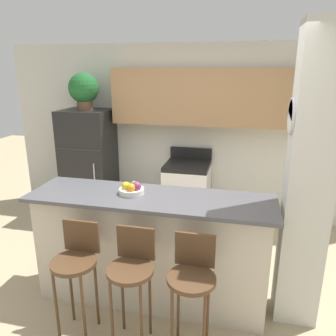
{
  "coord_description": "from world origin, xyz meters",
  "views": [
    {
      "loc": [
        0.79,
        -2.66,
        2.19
      ],
      "look_at": [
        0.0,
        0.73,
        1.14
      ],
      "focal_mm": 35.0,
      "sensor_mm": 36.0,
      "label": 1
    }
  ],
  "objects": [
    {
      "name": "wall_back",
      "position": [
        0.13,
        2.02,
        1.51
      ],
      "size": [
        5.6,
        0.38,
        2.55
      ],
      "color": "silver",
      "rests_on": "ground_plane"
    },
    {
      "name": "counter_bar",
      "position": [
        0.0,
        0.0,
        0.55
      ],
      "size": [
        2.26,
        0.64,
        1.08
      ],
      "color": "beige",
      "rests_on": "ground_plane"
    },
    {
      "name": "refrigerator",
      "position": [
        -1.47,
        1.74,
        0.81
      ],
      "size": [
        0.72,
        0.63,
        1.62
      ],
      "color": "black",
      "rests_on": "ground_plane"
    },
    {
      "name": "bar_stool_left",
      "position": [
        -0.48,
        -0.54,
        0.66
      ],
      "size": [
        0.37,
        0.37,
        0.98
      ],
      "color": "#4C331E",
      "rests_on": "ground_plane"
    },
    {
      "name": "pillar_right",
      "position": [
        1.34,
        0.08,
        1.28
      ],
      "size": [
        0.38,
        0.32,
        2.55
      ],
      "color": "silver",
      "rests_on": "ground_plane"
    },
    {
      "name": "bar_stool_right",
      "position": [
        0.48,
        -0.54,
        0.66
      ],
      "size": [
        0.37,
        0.37,
        0.98
      ],
      "color": "#4C331E",
      "rests_on": "ground_plane"
    },
    {
      "name": "bar_stool_mid",
      "position": [
        0.0,
        -0.54,
        0.66
      ],
      "size": [
        0.37,
        0.37,
        0.98
      ],
      "color": "#4C331E",
      "rests_on": "ground_plane"
    },
    {
      "name": "fruit_bowl",
      "position": [
        -0.18,
        0.02,
        1.13
      ],
      "size": [
        0.23,
        0.23,
        0.12
      ],
      "color": "silver",
      "rests_on": "counter_bar"
    },
    {
      "name": "trash_bin",
      "position": [
        -0.89,
        1.54,
        0.19
      ],
      "size": [
        0.28,
        0.28,
        0.38
      ],
      "color": "black",
      "rests_on": "ground_plane"
    },
    {
      "name": "stove_range",
      "position": [
        0.05,
        1.74,
        0.46
      ],
      "size": [
        0.62,
        0.65,
        1.07
      ],
      "color": "white",
      "rests_on": "ground_plane"
    },
    {
      "name": "potted_plant_on_fridge",
      "position": [
        -1.47,
        1.74,
        1.91
      ],
      "size": [
        0.43,
        0.43,
        0.52
      ],
      "color": "brown",
      "rests_on": "refrigerator"
    },
    {
      "name": "ground_plane",
      "position": [
        0.0,
        0.0,
        0.0
      ],
      "size": [
        14.0,
        14.0,
        0.0
      ],
      "primitive_type": "plane",
      "color": "tan"
    }
  ]
}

